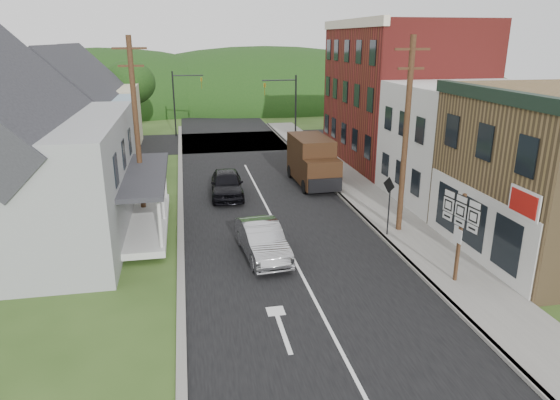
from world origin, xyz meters
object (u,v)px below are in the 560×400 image
silver_sedan (262,241)px  dark_sedan (227,184)px  warning_sign (389,198)px  route_sign_cluster (460,225)px  delivery_van (313,161)px

silver_sedan → dark_sedan: bearing=89.3°
silver_sedan → warning_sign: 6.22m
dark_sedan → warning_sign: 10.28m
route_sign_cluster → dark_sedan: bearing=112.0°
delivery_van → route_sign_cluster: 14.27m
silver_sedan → delivery_van: (4.83, 10.32, 0.77)m
delivery_van → silver_sedan: bearing=-116.5°
silver_sedan → delivery_van: bearing=59.5°
silver_sedan → route_sign_cluster: bearing=-34.9°
dark_sedan → delivery_van: delivery_van is taller
dark_sedan → delivery_van: 5.82m
route_sign_cluster → warning_sign: route_sign_cluster is taller
dark_sedan → route_sign_cluster: route_sign_cluster is taller
silver_sedan → dark_sedan: (-0.71, 8.72, 0.04)m
silver_sedan → route_sign_cluster: route_sign_cluster is taller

